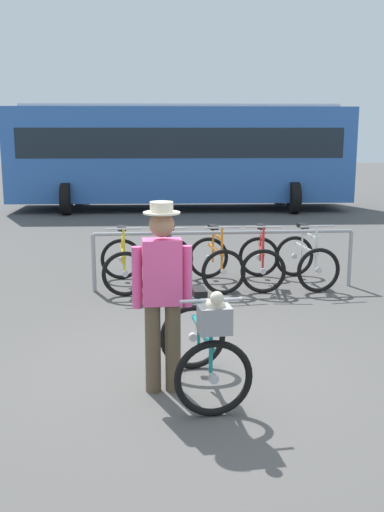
% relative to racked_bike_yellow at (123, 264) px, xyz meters
% --- Properties ---
extents(ground_plane, '(80.00, 80.00, 0.00)m').
position_rel_racked_bike_yellow_xyz_m(ground_plane, '(0.91, -3.48, -0.37)').
color(ground_plane, '#514F4C').
extents(bike_rack_rail, '(3.90, 0.29, 0.88)m').
position_rel_racked_bike_yellow_xyz_m(bike_rack_rail, '(1.51, -0.09, 0.32)').
color(bike_rack_rail, '#99999E').
rests_on(bike_rack_rail, ground).
extents(racked_bike_yellow, '(0.81, 1.19, 0.97)m').
position_rel_racked_bike_yellow_xyz_m(racked_bike_yellow, '(0.00, 0.00, 0.00)').
color(racked_bike_yellow, black).
rests_on(racked_bike_yellow, ground).
extents(racked_bike_black, '(0.74, 1.14, 0.97)m').
position_rel_racked_bike_yellow_xyz_m(racked_bike_black, '(0.70, 0.04, 0.00)').
color(racked_bike_black, black).
rests_on(racked_bike_black, ground).
extents(racked_bike_orange, '(0.84, 1.20, 0.98)m').
position_rel_racked_bike_yellow_xyz_m(racked_bike_orange, '(1.40, 0.08, -0.00)').
color(racked_bike_orange, black).
rests_on(racked_bike_orange, ground).
extents(racked_bike_red, '(0.74, 1.15, 0.97)m').
position_rel_racked_bike_yellow_xyz_m(racked_bike_red, '(2.10, 0.12, 0.00)').
color(racked_bike_red, black).
rests_on(racked_bike_red, ground).
extents(racked_bike_white, '(0.83, 1.20, 0.97)m').
position_rel_racked_bike_yellow_xyz_m(racked_bike_white, '(2.80, 0.17, 0.00)').
color(racked_bike_white, black).
rests_on(racked_bike_white, ground).
extents(featured_bicycle, '(0.81, 1.24, 1.09)m').
position_rel_racked_bike_yellow_xyz_m(featured_bicycle, '(1.06, -3.81, 0.12)').
color(featured_bicycle, black).
rests_on(featured_bicycle, ground).
extents(person_with_featured_bike, '(0.53, 0.32, 1.72)m').
position_rel_racked_bike_yellow_xyz_m(person_with_featured_bike, '(0.69, -3.68, 0.58)').
color(person_with_featured_bike, brown).
rests_on(person_with_featured_bike, ground).
extents(bus_distant, '(10.05, 3.53, 3.08)m').
position_rel_racked_bike_yellow_xyz_m(bus_distant, '(0.89, 9.44, 1.37)').
color(bus_distant, '#3366B7').
rests_on(bus_distant, ground).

